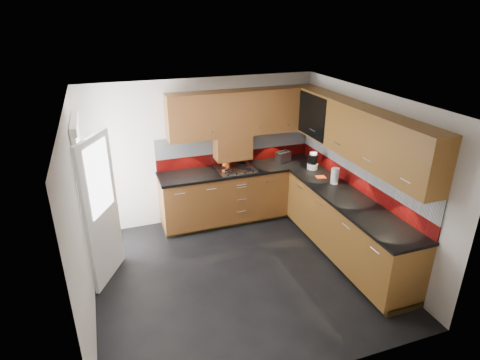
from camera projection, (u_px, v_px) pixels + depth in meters
name	position (u px, v px, depth m)	size (l,w,h in m)	color
room	(240.00, 174.00, 4.96)	(4.00, 3.80, 2.64)	black
base_cabinets	(288.00, 211.00, 6.32)	(2.70, 3.20, 0.95)	brown
countertop	(289.00, 183.00, 6.12)	(2.72, 3.22, 0.04)	black
backsplash	(297.00, 159.00, 6.26)	(2.70, 3.20, 0.54)	#6D0B09
upper_cabinets	(301.00, 123.00, 5.87)	(2.50, 3.20, 0.72)	brown
extractor_hood	(232.00, 147.00, 6.60)	(0.60, 0.33, 0.40)	brown
glass_cabinet	(320.00, 114.00, 6.26)	(0.32, 0.80, 0.66)	black
back_door	(93.00, 203.00, 5.24)	(0.42, 1.19, 2.04)	white
gas_hob	(236.00, 169.00, 6.58)	(0.61, 0.53, 0.05)	silver
utensil_pot	(226.00, 162.00, 6.63)	(0.12, 0.12, 0.42)	#EB5316
toaster	(283.00, 156.00, 6.91)	(0.27, 0.21, 0.18)	silver
food_processor	(313.00, 161.00, 6.56)	(0.17, 0.17, 0.29)	white
paper_towel	(335.00, 176.00, 6.02)	(0.12, 0.12, 0.24)	white
orange_cloth	(321.00, 177.00, 6.27)	(0.15, 0.13, 0.02)	#F9491B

